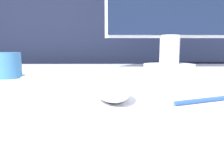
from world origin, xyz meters
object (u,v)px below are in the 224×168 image
keyboard (93,77)px  mug (8,65)px  computer_mouse_near (112,89)px  monitor (171,7)px

keyboard → mug: 0.27m
computer_mouse_near → mug: size_ratio=1.66×
mug → keyboard: bearing=-14.8°
keyboard → computer_mouse_near: bearing=-70.3°
keyboard → monitor: bearing=57.1°
computer_mouse_near → mug: 0.43m
computer_mouse_near → keyboard: computer_mouse_near is taller
computer_mouse_near → monitor: 0.69m
computer_mouse_near → monitor: monitor is taller
mug → monitor: bearing=27.4°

